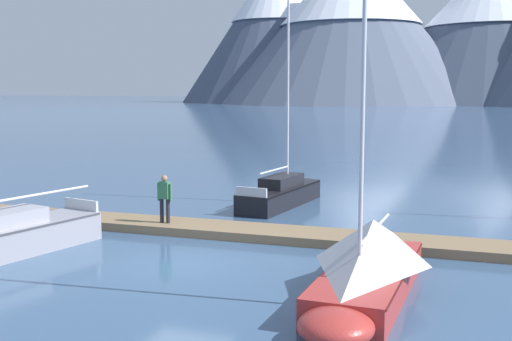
{
  "coord_description": "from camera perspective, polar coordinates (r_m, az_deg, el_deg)",
  "views": [
    {
      "loc": [
        8.41,
        -15.76,
        5.0
      ],
      "look_at": [
        0.0,
        6.0,
        2.0
      ],
      "focal_mm": 44.84,
      "sensor_mm": 36.0,
      "label": 1
    }
  ],
  "objects": [
    {
      "name": "sailboat_mid_dock_port",
      "position": [
        27.68,
        2.5,
        -1.92
      ],
      "size": [
        2.05,
        6.55,
        8.8
      ],
      "color": "black",
      "rests_on": "ground"
    },
    {
      "name": "mountain_central_massif",
      "position": [
        221.12,
        8.45,
        13.16
      ],
      "size": [
        88.75,
        88.75,
        52.25
      ],
      "color": "slate",
      "rests_on": "ground"
    },
    {
      "name": "mountain_west_summit",
      "position": [
        237.05,
        1.92,
        12.87
      ],
      "size": [
        69.3,
        69.3,
        53.03
      ],
      "color": "#424C60",
      "rests_on": "ground"
    },
    {
      "name": "person_on_dock",
      "position": [
        22.65,
        -8.15,
        -2.25
      ],
      "size": [
        0.59,
        0.25,
        1.69
      ],
      "color": "#232328",
      "rests_on": "dock"
    },
    {
      "name": "mountain_shoulder_ridge",
      "position": [
        233.64,
        20.16,
        11.91
      ],
      "size": [
        88.07,
        88.07,
        48.24
      ],
      "color": "#424C60",
      "rests_on": "ground"
    },
    {
      "name": "dock",
      "position": [
        22.02,
        -1.89,
        -5.41
      ],
      "size": [
        28.02,
        3.04,
        0.3
      ],
      "color": "#846B4C",
      "rests_on": "ground"
    },
    {
      "name": "ground_plane",
      "position": [
        18.56,
        -6.77,
        -8.36
      ],
      "size": [
        700.0,
        700.0,
        0.0
      ],
      "primitive_type": "plane",
      "color": "#38567A"
    },
    {
      "name": "sailboat_mid_dock_starboard",
      "position": [
        15.79,
        10.01,
        -8.05
      ],
      "size": [
        2.05,
        6.99,
        8.86
      ],
      "color": "#B2332D",
      "rests_on": "ground"
    }
  ]
}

